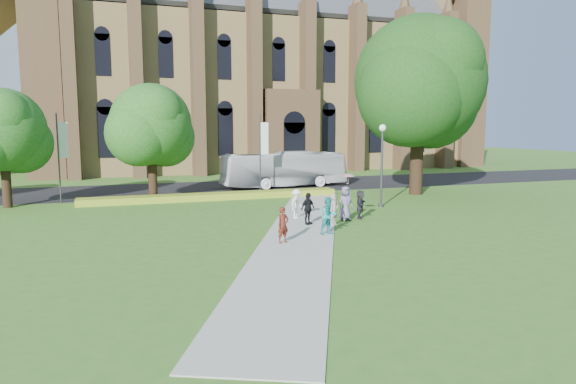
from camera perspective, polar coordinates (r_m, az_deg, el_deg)
name	(u,v)px	position (r m, az deg, el deg)	size (l,w,h in m)	color
ground	(309,235)	(24.39, 2.35, -4.81)	(160.00, 160.00, 0.00)	#39681F
road	(222,187)	(43.38, -7.38, 0.50)	(160.00, 10.00, 0.02)	black
footpath	(302,231)	(25.30, 1.51, -4.32)	(3.20, 30.00, 0.04)	#B2B2A8
flower_hedge	(214,196)	(36.35, -8.27, -0.49)	(18.00, 1.40, 0.45)	gold
cathedral	(267,62)	(65.16, -2.37, 14.26)	(52.60, 18.25, 28.00)	brown
streetlamp	(382,155)	(33.02, 10.40, 4.04)	(0.44, 0.44, 5.24)	#38383D
large_tree	(419,82)	(39.81, 14.35, 11.78)	(9.60, 9.60, 13.20)	#332114
street_tree_0	(3,130)	(36.71, -29.13, 6.02)	(5.20, 5.20, 7.50)	#332114
street_tree_1	(151,125)	(36.78, -14.99, 7.24)	(5.60, 5.60, 8.05)	#332114
banner_pole_0	(262,149)	(38.96, -2.95, 4.77)	(0.70, 0.10, 6.00)	#38383D
banner_pole_1	(60,152)	(37.54, -23.99, 4.05)	(0.70, 0.10, 6.00)	#38383D
tour_coach	(284,169)	(43.18, -0.43, 2.54)	(2.51, 10.73, 2.99)	silver
pedestrian_0	(283,225)	(22.47, -0.56, -3.68)	(0.58, 0.38, 1.59)	#511C12
pedestrian_1	(329,216)	(24.32, 4.55, -2.65)	(0.85, 0.67, 1.76)	teal
pedestrian_2	(297,204)	(28.49, 0.96, -1.31)	(1.04, 0.60, 1.61)	white
pedestrian_3	(308,209)	(26.67, 2.22, -1.85)	(0.98, 0.41, 1.67)	black
pedestrian_4	(346,203)	(28.11, 6.41, -1.24)	(0.90, 0.58, 1.84)	slate
pedestrian_5	(360,204)	(28.73, 8.03, -1.36)	(1.45, 0.46, 1.56)	#2A272F
pedestrian_6	(334,210)	(26.55, 5.14, -1.99)	(0.58, 0.38, 1.60)	gray
parasol	(348,181)	(28.12, 6.69, 1.27)	(0.69, 0.69, 0.60)	#D395B3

